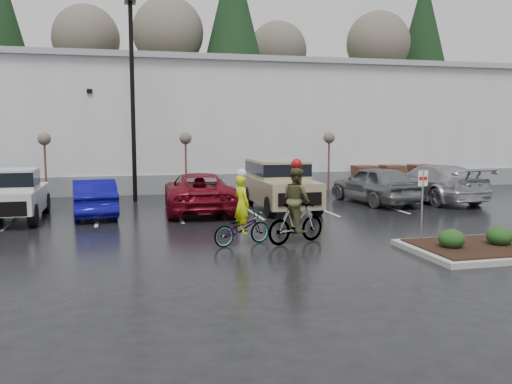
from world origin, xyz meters
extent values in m
plane|color=black|center=(0.00, 0.00, 0.00)|extent=(120.00, 120.00, 0.00)
cube|color=silver|center=(0.00, 22.00, 3.50)|extent=(60.00, 15.00, 7.00)
cube|color=slate|center=(0.00, 14.45, 0.50)|extent=(60.00, 0.12, 1.00)
cube|color=#999B9E|center=(0.00, 22.00, 7.05)|extent=(60.50, 15.50, 0.30)
cube|color=#1B3817|center=(0.00, 45.00, 3.00)|extent=(80.00, 25.00, 6.00)
cylinder|color=black|center=(-4.00, 12.00, 4.50)|extent=(0.20, 0.20, 9.00)
cube|color=black|center=(-4.00, 12.00, 9.10)|extent=(0.50, 1.00, 0.25)
cylinder|color=#46271C|center=(-8.00, 13.00, 1.40)|extent=(0.10, 0.10, 2.80)
sphere|color=#554D44|center=(-8.00, 13.00, 2.90)|extent=(0.60, 0.60, 0.60)
cylinder|color=#46271C|center=(-1.50, 13.00, 1.40)|extent=(0.10, 0.10, 2.80)
sphere|color=#554D44|center=(-1.50, 13.00, 2.90)|extent=(0.60, 0.60, 0.60)
cylinder|color=#46271C|center=(6.00, 13.00, 1.40)|extent=(0.10, 0.10, 2.80)
sphere|color=#554D44|center=(6.00, 13.00, 2.90)|extent=(0.60, 0.60, 0.60)
cube|color=#46271C|center=(8.50, 14.00, 0.68)|extent=(1.20, 1.20, 1.35)
cube|color=#46271C|center=(10.20, 14.00, 0.68)|extent=(1.20, 1.20, 1.35)
cube|color=#46271C|center=(12.00, 14.00, 0.68)|extent=(1.20, 1.20, 1.35)
ellipsoid|color=#173512|center=(4.00, -1.00, 0.41)|extent=(0.70, 0.70, 0.52)
ellipsoid|color=#173512|center=(5.50, -1.00, 0.41)|extent=(0.70, 0.70, 0.52)
cylinder|color=gray|center=(3.80, 0.20, 1.10)|extent=(0.05, 0.05, 2.20)
cube|color=white|center=(3.80, 0.20, 1.95)|extent=(0.30, 0.02, 0.45)
cube|color=red|center=(3.80, 0.19, 1.95)|extent=(0.26, 0.02, 0.10)
imported|color=#0D0B7F|center=(-5.66, 8.06, 0.73)|extent=(1.96, 4.55, 1.46)
imported|color=maroon|center=(-1.56, 8.16, 0.80)|extent=(3.00, 5.90, 1.60)
imported|color=slate|center=(6.53, 8.71, 0.86)|extent=(2.67, 5.26, 1.71)
imported|color=#AAABB2|center=(9.45, 8.66, 0.86)|extent=(2.88, 6.10, 1.72)
imported|color=#3F3F44|center=(-1.24, 1.50, 0.48)|extent=(1.95, 1.19, 0.97)
imported|color=#BAD00B|center=(-1.24, 1.50, 1.19)|extent=(0.58, 0.71, 1.69)
sphere|color=silver|center=(-1.24, 1.50, 2.09)|extent=(0.28, 0.28, 0.28)
imported|color=#3F3F44|center=(0.36, 1.34, 0.60)|extent=(2.00, 1.19, 1.20)
imported|color=#464725|center=(0.36, 1.34, 1.30)|extent=(0.79, 1.04, 1.90)
sphere|color=#990C0C|center=(0.36, 1.34, 2.35)|extent=(0.31, 0.31, 0.31)
camera|label=1|loc=(-4.60, -13.63, 3.36)|focal=38.00mm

